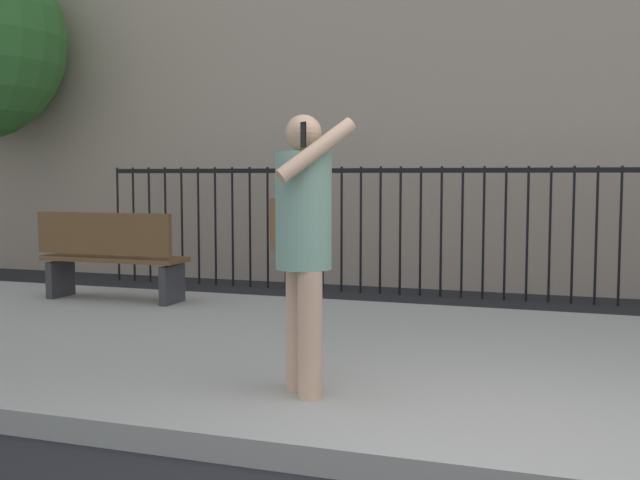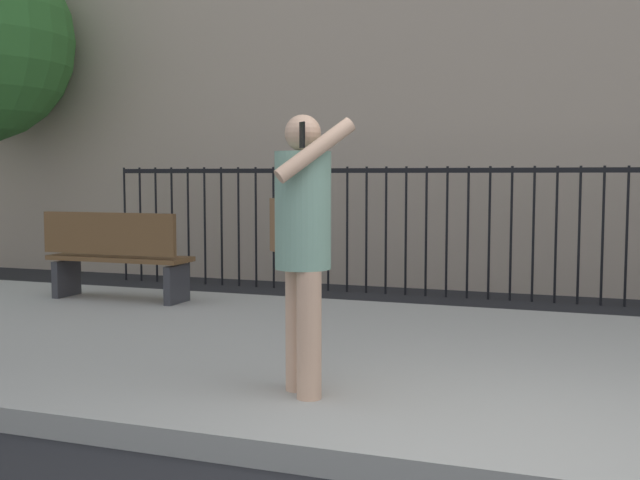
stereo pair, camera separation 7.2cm
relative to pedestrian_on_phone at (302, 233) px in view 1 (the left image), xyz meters
The scene contains 4 objects.
sidewalk 2.16m from the pedestrian_on_phone, 44.67° to the left, with size 28.00×4.40×0.15m, color #9E9B93.
iron_fence 5.20m from the pedestrian_on_phone, 75.10° to the left, with size 12.03×0.04×1.60m.
pedestrian_on_phone is the anchor object (origin of this frame).
street_bench 4.14m from the pedestrian_on_phone, 140.34° to the left, with size 1.60×0.45×0.95m.
Camera 1 is at (0.31, -3.51, 1.49)m, focal length 43.61 mm.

